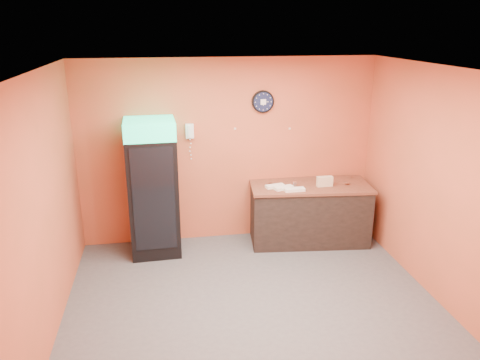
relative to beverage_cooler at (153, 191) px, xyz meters
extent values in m
plane|color=#47474C|center=(1.16, -1.61, -0.97)|extent=(4.50, 4.50, 0.00)
cube|color=#D45A3B|center=(1.16, 0.39, 0.43)|extent=(4.50, 0.02, 2.80)
cube|color=#D45A3B|center=(-1.09, -1.61, 0.43)|extent=(0.02, 4.00, 2.80)
cube|color=#D45A3B|center=(3.41, -1.61, 0.43)|extent=(0.02, 4.00, 2.80)
cube|color=white|center=(1.16, -1.61, 1.83)|extent=(4.50, 4.00, 0.02)
cube|color=black|center=(0.00, 0.04, -0.10)|extent=(0.72, 0.72, 1.74)
cube|color=#1AE097|center=(0.00, 0.04, 0.89)|extent=(0.72, 0.72, 0.25)
cube|color=black|center=(-0.01, -0.31, -0.03)|extent=(0.58, 0.04, 1.49)
cube|color=black|center=(2.36, 0.00, -0.53)|extent=(1.85, 0.97, 0.89)
cylinder|color=black|center=(1.68, 0.37, 1.17)|extent=(0.33, 0.05, 0.33)
cylinder|color=#0F1433|center=(1.68, 0.34, 1.17)|extent=(0.29, 0.01, 0.29)
cube|color=white|center=(1.68, 0.33, 1.17)|extent=(0.08, 0.00, 0.08)
cube|color=white|center=(0.58, 0.35, 0.77)|extent=(0.12, 0.07, 0.22)
cube|color=white|center=(0.58, 0.30, 0.77)|extent=(0.05, 0.04, 0.18)
cube|color=brown|center=(2.36, 0.00, -0.07)|extent=(1.88, 1.00, 0.04)
cube|color=beige|center=(2.54, -0.10, -0.02)|extent=(0.24, 0.09, 0.05)
cube|color=beige|center=(2.54, -0.10, 0.03)|extent=(0.24, 0.09, 0.05)
cube|color=beige|center=(2.54, -0.10, 0.08)|extent=(0.24, 0.09, 0.05)
cube|color=white|center=(1.90, -0.13, -0.03)|extent=(0.31, 0.19, 0.04)
cube|color=white|center=(2.04, -0.23, -0.03)|extent=(0.30, 0.12, 0.04)
cube|color=white|center=(1.79, -0.03, -0.03)|extent=(0.30, 0.17, 0.04)
cylinder|color=silver|center=(2.10, -0.02, -0.02)|extent=(0.06, 0.06, 0.06)
camera|label=1|loc=(0.17, -6.43, 2.27)|focal=35.00mm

